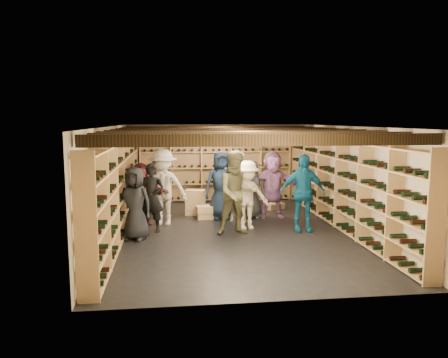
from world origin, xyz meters
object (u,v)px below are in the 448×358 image
person_5 (141,194)px  person_7 (239,186)px  crate_loose (275,206)px  person_2 (237,193)px  person_6 (221,185)px  person_12 (251,189)px  person_4 (303,193)px  person_9 (163,187)px  crate_stack_left (195,202)px  person_1 (152,198)px  person_11 (273,185)px  person_0 (135,204)px  crate_stack_right (206,212)px  person_3 (247,195)px

person_5 → person_7: size_ratio=0.85×
crate_loose → person_2: 3.12m
person_6 → person_12: (0.80, 0.02, -0.12)m
person_4 → person_5: (-3.73, 1.09, -0.13)m
person_4 → person_9: person_9 is taller
crate_stack_left → person_1: 2.04m
person_12 → person_11: bearing=-0.0°
crate_stack_left → person_5: size_ratio=0.45×
person_5 → person_9: (0.55, -0.07, 0.16)m
crate_stack_left → person_7: bearing=-40.7°
crate_stack_left → person_4: person_4 is taller
person_6 → person_12: size_ratio=1.16×
person_0 → person_7: size_ratio=0.87×
person_1 → person_4: bearing=11.6°
crate_stack_left → crate_loose: size_ratio=1.36×
person_0 → person_5: 1.37m
person_6 → person_1: bearing=-152.1°
person_0 → crate_stack_right: bearing=69.1°
crate_stack_right → person_12: person_12 is taller
person_12 → crate_stack_left: bearing=165.9°
person_3 → person_12: (0.31, 1.15, -0.05)m
person_5 → person_11: (3.36, 0.36, 0.11)m
person_4 → person_12: (-0.91, 1.50, -0.13)m
crate_loose → person_4: 2.63m
person_7 → person_3: bearing=-71.8°
crate_stack_right → person_11: size_ratio=0.30×
person_5 → person_1: bearing=-63.0°
person_3 → person_5: size_ratio=1.05×
person_2 → person_5: (-2.20, 1.19, -0.17)m
crate_stack_left → person_12: (1.45, -0.52, 0.41)m
person_1 → person_9: 0.74m
person_9 → person_12: (2.27, 0.48, -0.17)m
person_9 → person_3: bearing=-6.0°
person_6 → person_11: person_6 is taller
person_7 → person_11: bearing=32.0°
crate_loose → person_9: bearing=-154.7°
crate_stack_right → person_6: (0.38, -0.02, 0.71)m
person_11 → person_12: 0.56m
crate_stack_left → person_3: bearing=-55.7°
crate_stack_left → crate_stack_right: size_ratio=1.30×
person_3 → crate_stack_left: bearing=115.1°
person_4 → person_6: (-1.71, 1.47, -0.01)m
person_3 → person_0: bearing=-175.0°
crate_stack_right → person_3: bearing=-52.8°
person_4 → person_7: bearing=144.7°
person_1 → person_3: bearing=17.6°
person_2 → person_4: 1.54m
person_4 → person_11: size_ratio=1.02×
person_7 → person_9: bearing=-165.0°
crate_stack_left → crate_stack_right: 0.61m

